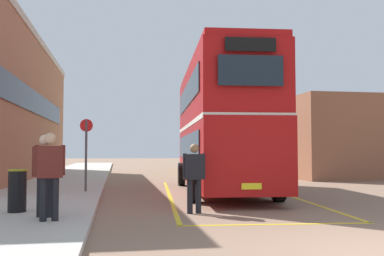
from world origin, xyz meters
name	(u,v)px	position (x,y,z in m)	size (l,w,h in m)	color
ground_plane	(203,183)	(0.00, 14.40, 0.00)	(135.60, 135.60, 0.00)	#846651
sidewalk_left	(66,180)	(-6.50, 16.80, 0.07)	(4.00, 57.60, 0.14)	#B2ADA3
depot_building_right	(324,140)	(9.96, 22.18, 2.26)	(9.00, 15.19, 4.52)	brown
double_decker_bus	(221,124)	(-0.20, 10.09, 2.51)	(3.40, 10.36, 4.75)	black
single_deck_bus	(210,149)	(2.58, 25.11, 1.64)	(3.02, 9.79, 3.02)	black
pedestrian_boarding	(194,173)	(-2.13, 4.86, 0.99)	(0.57, 0.28, 1.71)	black
pedestrian_waiting_near	(50,169)	(-5.32, 3.36, 1.16)	(0.58, 0.29, 1.75)	black
pedestrian_waiting_far	(45,169)	(-5.50, 3.92, 1.15)	(0.54, 0.41, 1.73)	black
litter_bin	(17,190)	(-6.24, 4.82, 0.63)	(0.43, 0.43, 0.97)	black
bus_stop_sign	(86,147)	(-5.06, 9.75, 1.65)	(0.44, 0.08, 2.49)	#4C4C51
bay_marking_yellow	(232,198)	(-0.27, 8.19, 0.00)	(5.17, 12.52, 0.01)	gold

